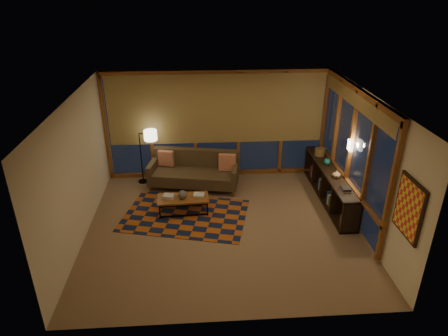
{
  "coord_description": "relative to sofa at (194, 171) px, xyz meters",
  "views": [
    {
      "loc": [
        -0.46,
        -6.87,
        4.62
      ],
      "look_at": [
        0.03,
        0.2,
        1.24
      ],
      "focal_mm": 32.0,
      "sensor_mm": 36.0,
      "label": 1
    }
  ],
  "objects": [
    {
      "name": "sofa",
      "position": [
        0.0,
        0.0,
        0.0
      ],
      "size": [
        2.22,
        1.23,
        0.86
      ],
      "primitive_type": null,
      "rotation": [
        0.0,
        0.0,
        -0.19
      ],
      "color": "#473726",
      "rests_on": "floor"
    },
    {
      "name": "basket",
      "position": [
        3.07,
        0.09,
        0.38
      ],
      "size": [
        0.27,
        0.27,
        0.18
      ],
      "primitive_type": "cylinder",
      "rotation": [
        0.0,
        0.0,
        -0.12
      ],
      "color": "brown",
      "rests_on": "bookshelf"
    },
    {
      "name": "window_wall_right",
      "position": [
        3.28,
        -1.18,
        0.92
      ],
      "size": [
        0.16,
        3.7,
        2.6
      ],
      "primitive_type": null,
      "color": "brown",
      "rests_on": "walls"
    },
    {
      "name": "ceramic_pot",
      "position": [
        -0.24,
        -1.19,
        0.03
      ],
      "size": [
        0.22,
        0.22,
        0.19
      ],
      "primitive_type": "sphere",
      "rotation": [
        0.0,
        0.0,
        0.16
      ],
      "color": "#25242B",
      "rests_on": "coffee_table"
    },
    {
      "name": "walls",
      "position": [
        0.6,
        -1.78,
        0.92
      ],
      "size": [
        5.51,
        5.01,
        2.7
      ],
      "color": "#F4E6C5",
      "rests_on": "floor"
    },
    {
      "name": "bookshelf",
      "position": [
        3.09,
        -0.78,
        -0.07
      ],
      "size": [
        0.4,
        2.87,
        0.72
      ],
      "primitive_type": null,
      "color": "black",
      "rests_on": "floor"
    },
    {
      "name": "coffee_table",
      "position": [
        -0.23,
        -1.16,
        -0.25
      ],
      "size": [
        1.12,
        0.56,
        0.37
      ],
      "primitive_type": null,
      "rotation": [
        0.0,
        0.0,
        0.05
      ],
      "color": "brown",
      "rests_on": "floor"
    },
    {
      "name": "book_stack_a",
      "position": [
        -0.54,
        -1.14,
        -0.03
      ],
      "size": [
        0.27,
        0.23,
        0.07
      ],
      "primitive_type": null,
      "rotation": [
        0.0,
        0.0,
        -0.21
      ],
      "color": "silver",
      "rests_on": "coffee_table"
    },
    {
      "name": "area_rug",
      "position": [
        -0.19,
        -1.29,
        -0.42
      ],
      "size": [
        2.91,
        2.28,
        0.01
      ],
      "primitive_type": "cube",
      "rotation": [
        0.0,
        0.0,
        -0.24
      ],
      "color": "#A94E18",
      "rests_on": "floor"
    },
    {
      "name": "wall_art",
      "position": [
        3.31,
        -3.63,
        1.02
      ],
      "size": [
        0.06,
        0.74,
        0.94
      ],
      "primitive_type": null,
      "color": "red",
      "rests_on": "walls"
    },
    {
      "name": "floor_lamp",
      "position": [
        -1.28,
        0.37,
        0.28
      ],
      "size": [
        0.56,
        0.5,
        1.42
      ],
      "primitive_type": null,
      "rotation": [
        0.0,
        0.0,
        -0.49
      ],
      "color": "black",
      "rests_on": "floor"
    },
    {
      "name": "book_stack_b",
      "position": [
        0.11,
        -1.1,
        -0.04
      ],
      "size": [
        0.24,
        0.2,
        0.04
      ],
      "primitive_type": null,
      "rotation": [
        0.0,
        0.0,
        -0.14
      ],
      "color": "silver",
      "rests_on": "coffee_table"
    },
    {
      "name": "vase",
      "position": [
        3.09,
        -1.13,
        0.38
      ],
      "size": [
        0.22,
        0.22,
        0.18
      ],
      "primitive_type": "imported",
      "rotation": [
        0.0,
        0.0,
        0.32
      ],
      "color": "tan",
      "rests_on": "bookshelf"
    },
    {
      "name": "teal_bowl",
      "position": [
        3.09,
        -0.46,
        0.36
      ],
      "size": [
        0.15,
        0.15,
        0.15
      ],
      "primitive_type": "sphere",
      "rotation": [
        0.0,
        0.0,
        -0.01
      ],
      "color": "#177367",
      "rests_on": "bookshelf"
    },
    {
      "name": "pillow_right",
      "position": [
        0.8,
        -0.03,
        0.2
      ],
      "size": [
        0.42,
        0.21,
        0.41
      ],
      "primitive_type": null,
      "rotation": [
        0.0,
        0.0,
        -0.18
      ],
      "color": "red",
      "rests_on": "sofa"
    },
    {
      "name": "wall_sconce",
      "position": [
        3.22,
        -1.33,
        1.12
      ],
      "size": [
        0.12,
        0.18,
        0.22
      ],
      "primitive_type": null,
      "color": "#FFF1C4",
      "rests_on": "walls"
    },
    {
      "name": "shelf_book_stack",
      "position": [
        3.09,
        -1.71,
        0.32
      ],
      "size": [
        0.22,
        0.28,
        0.08
      ],
      "primitive_type": null,
      "rotation": [
        0.0,
        0.0,
        -0.15
      ],
      "color": "silver",
      "rests_on": "bookshelf"
    },
    {
      "name": "window_wall_back",
      "position": [
        0.6,
        0.65,
        0.92
      ],
      "size": [
        5.3,
        0.16,
        2.6
      ],
      "primitive_type": null,
      "color": "brown",
      "rests_on": "walls"
    },
    {
      "name": "floor",
      "position": [
        0.6,
        -1.78,
        -0.43
      ],
      "size": [
        5.5,
        5.0,
        0.01
      ],
      "primitive_type": "cube",
      "color": "#88694B",
      "rests_on": "ground"
    },
    {
      "name": "ceiling",
      "position": [
        0.6,
        -1.78,
        2.27
      ],
      "size": [
        5.5,
        5.0,
        0.01
      ],
      "primitive_type": "cube",
      "color": "silver",
      "rests_on": "walls"
    },
    {
      "name": "pillow_left",
      "position": [
        -0.67,
        0.32,
        0.19
      ],
      "size": [
        0.4,
        0.22,
        0.38
      ],
      "primitive_type": null,
      "rotation": [
        0.0,
        0.0,
        -0.27
      ],
      "color": "red",
      "rests_on": "sofa"
    }
  ]
}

